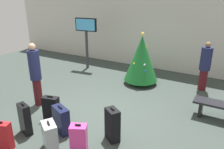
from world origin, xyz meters
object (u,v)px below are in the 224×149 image
at_px(flight_info_kiosk, 86,33).
at_px(suitcase_0, 2,136).
at_px(traveller_1, 205,65).
at_px(suitcase_6, 61,120).
at_px(suitcase_1, 50,137).
at_px(holiday_tree, 141,58).
at_px(suitcase_3, 51,108).
at_px(suitcase_5, 79,139).
at_px(suitcase_4, 25,119).
at_px(traveller_0, 35,73).
at_px(suitcase_2, 112,125).

xyz_separation_m(flight_info_kiosk, suitcase_0, (1.65, -5.47, -1.25)).
distance_m(traveller_1, suitcase_6, 5.12).
distance_m(suitcase_1, suitcase_6, 0.65).
relative_size(flight_info_kiosk, suitcase_0, 3.22).
xyz_separation_m(holiday_tree, suitcase_3, (-1.11, -3.51, -0.66)).
distance_m(flight_info_kiosk, traveller_1, 4.97).
relative_size(flight_info_kiosk, suitcase_5, 3.26).
bearing_deg(holiday_tree, suitcase_4, -105.66).
bearing_deg(traveller_1, suitcase_1, -115.20).
distance_m(traveller_0, suitcase_3, 1.26).
distance_m(holiday_tree, flight_info_kiosk, 2.93).
height_order(traveller_1, suitcase_0, traveller_1).
relative_size(traveller_1, suitcase_0, 2.48).
xyz_separation_m(flight_info_kiosk, suitcase_2, (3.58, -4.00, -1.18)).
relative_size(suitcase_0, suitcase_6, 0.98).
distance_m(flight_info_kiosk, traveller_0, 3.72).
xyz_separation_m(holiday_tree, traveller_1, (2.10, 0.57, -0.09)).
bearing_deg(traveller_0, traveller_1, 41.14).
bearing_deg(suitcase_5, suitcase_3, 154.89).
bearing_deg(traveller_1, suitcase_2, -108.38).
height_order(suitcase_1, suitcase_5, suitcase_5).
distance_m(holiday_tree, suitcase_1, 4.49).
distance_m(suitcase_4, suitcase_6, 0.86).
height_order(traveller_0, traveller_1, traveller_0).
xyz_separation_m(traveller_0, suitcase_0, (0.90, -1.87, -0.69)).
height_order(traveller_0, suitcase_1, traveller_0).
height_order(holiday_tree, traveller_1, holiday_tree).
relative_size(traveller_1, suitcase_5, 2.50).
height_order(suitcase_3, suitcase_6, suitcase_6).
bearing_deg(flight_info_kiosk, traveller_0, -78.19).
relative_size(holiday_tree, suitcase_0, 2.80).
height_order(holiday_tree, traveller_0, holiday_tree).
xyz_separation_m(holiday_tree, traveller_0, (-2.07, -3.07, 0.03)).
height_order(suitcase_5, suitcase_6, suitcase_6).
height_order(holiday_tree, suitcase_3, holiday_tree).
bearing_deg(suitcase_5, suitcase_0, -153.44).
xyz_separation_m(holiday_tree, suitcase_4, (-1.20, -4.29, -0.60)).
bearing_deg(suitcase_5, traveller_1, 69.66).
relative_size(holiday_tree, traveller_0, 1.01).
xyz_separation_m(flight_info_kiosk, traveller_1, (4.92, 0.04, -0.68)).
height_order(holiday_tree, suitcase_0, holiday_tree).
distance_m(suitcase_0, suitcase_6, 1.31).
xyz_separation_m(suitcase_2, suitcase_5, (-0.42, -0.71, -0.07)).
relative_size(flight_info_kiosk, traveller_0, 1.17).
distance_m(flight_info_kiosk, suitcase_6, 5.10).
distance_m(suitcase_2, suitcase_4, 2.12).
xyz_separation_m(suitcase_0, suitcase_6, (0.69, 1.12, 0.01)).
xyz_separation_m(holiday_tree, suitcase_0, (-1.17, -4.94, -0.66)).
bearing_deg(suitcase_2, suitcase_4, -157.53).
height_order(traveller_1, suitcase_5, traveller_1).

